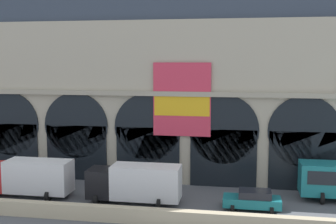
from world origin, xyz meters
TOP-DOWN VIEW (x-y plane):
  - ground_plane at (0.00, 0.00)m, footprint 200.00×200.00m
  - quay_parapet_wall at (0.00, -5.05)m, footprint 90.00×0.70m
  - station_building at (0.03, 7.37)m, footprint 43.36×5.13m
  - box_truck_midwest at (-9.05, -0.66)m, footprint 7.50×2.91m
  - box_truck_center at (0.26, -0.84)m, footprint 7.50×2.91m
  - car_mideast at (9.56, -0.86)m, footprint 4.40×2.22m

SIDE VIEW (x-z plane):
  - ground_plane at x=0.00m, z-range 0.00..0.00m
  - quay_parapet_wall at x=0.00m, z-range 0.00..1.10m
  - car_mideast at x=9.56m, z-range 0.03..1.58m
  - box_truck_midwest at x=-9.05m, z-range 0.14..3.26m
  - box_truck_center at x=0.26m, z-range 0.14..3.26m
  - station_building at x=0.03m, z-range -0.33..19.23m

